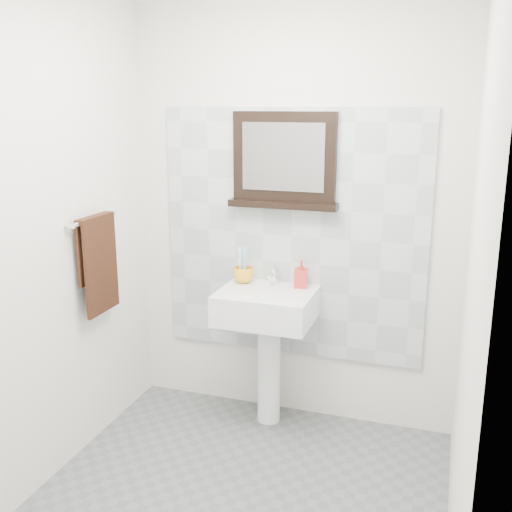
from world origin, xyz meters
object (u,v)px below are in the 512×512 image
at_px(framed_mirror, 284,163).
at_px(hand_towel, 98,257).
at_px(toothbrush_cup, 243,275).
at_px(soap_dispenser, 301,274).
at_px(pedestal_sink, 267,320).

distance_m(framed_mirror, hand_towel, 1.18).
bearing_deg(hand_towel, toothbrush_cup, 37.77).
height_order(soap_dispenser, framed_mirror, framed_mirror).
bearing_deg(framed_mirror, pedestal_sink, -102.54).
relative_size(toothbrush_cup, framed_mirror, 0.19).
height_order(pedestal_sink, soap_dispenser, soap_dispenser).
xyz_separation_m(pedestal_sink, framed_mirror, (0.04, 0.19, 0.91)).
height_order(toothbrush_cup, framed_mirror, framed_mirror).
xyz_separation_m(pedestal_sink, soap_dispenser, (0.17, 0.13, 0.27)).
bearing_deg(toothbrush_cup, framed_mirror, 19.40).
distance_m(pedestal_sink, hand_towel, 1.04).
xyz_separation_m(toothbrush_cup, hand_towel, (-0.67, -0.52, 0.19)).
relative_size(toothbrush_cup, soap_dispenser, 0.73).
xyz_separation_m(soap_dispenser, framed_mirror, (-0.13, 0.06, 0.64)).
xyz_separation_m(pedestal_sink, hand_towel, (-0.85, -0.41, 0.42)).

